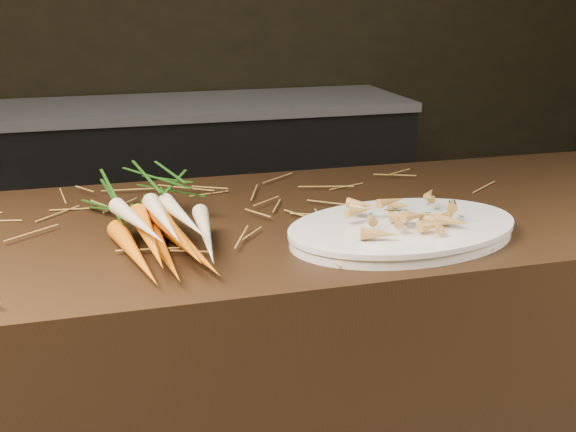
{
  "coord_description": "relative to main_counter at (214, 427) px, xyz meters",
  "views": [
    {
      "loc": [
        -0.2,
        -1.0,
        1.34
      ],
      "look_at": [
        0.11,
        0.13,
        0.96
      ],
      "focal_mm": 45.0,
      "sensor_mm": 36.0,
      "label": 1
    }
  ],
  "objects": [
    {
      "name": "root_veg_bunch",
      "position": [
        -0.11,
        -0.03,
        0.5
      ],
      "size": [
        0.22,
        0.52,
        0.09
      ],
      "rotation": [
        0.0,
        0.0,
        0.1
      ],
      "color": "#CE5A00",
      "rests_on": "main_counter"
    },
    {
      "name": "back_counter",
      "position": [
        0.3,
        1.88,
        -0.03
      ],
      "size": [
        1.82,
        0.62,
        0.84
      ],
      "color": "black",
      "rests_on": "ground"
    },
    {
      "name": "straw_bedding",
      "position": [
        0.0,
        0.0,
        0.46
      ],
      "size": [
        1.4,
        0.6,
        0.02
      ],
      "primitive_type": null,
      "color": "olive",
      "rests_on": "main_counter"
    },
    {
      "name": "roasted_veg_heap",
      "position": [
        0.33,
        -0.17,
        0.5
      ],
      "size": [
        0.23,
        0.18,
        0.05
      ],
      "primitive_type": null,
      "rotation": [
        0.0,
        0.0,
        0.14
      ],
      "color": "#B87533",
      "rests_on": "serving_platter"
    },
    {
      "name": "serving_platter",
      "position": [
        0.33,
        -0.17,
        0.46
      ],
      "size": [
        0.47,
        0.34,
        0.02
      ],
      "primitive_type": null,
      "rotation": [
        0.0,
        0.0,
        0.14
      ],
      "color": "white",
      "rests_on": "main_counter"
    },
    {
      "name": "main_counter",
      "position": [
        0.0,
        0.0,
        0.0
      ],
      "size": [
        2.4,
        0.7,
        0.9
      ],
      "primitive_type": "cube",
      "color": "black",
      "rests_on": "ground"
    },
    {
      "name": "serving_fork",
      "position": [
        0.48,
        -0.17,
        0.47
      ],
      "size": [
        0.07,
        0.16,
        0.0
      ],
      "primitive_type": "cube",
      "rotation": [
        0.0,
        0.0,
        -0.38
      ],
      "color": "silver",
      "rests_on": "serving_platter"
    }
  ]
}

